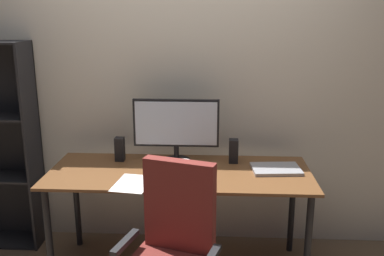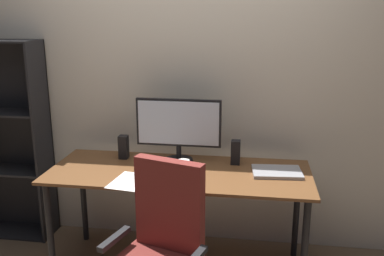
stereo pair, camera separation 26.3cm
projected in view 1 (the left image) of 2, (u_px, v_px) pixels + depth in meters
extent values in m
cube|color=beige|center=(185.00, 77.00, 3.23)|extent=(6.40, 0.10, 2.60)
cube|color=brown|center=(180.00, 172.00, 2.88)|extent=(1.76, 0.69, 0.02)
cylinder|color=black|center=(49.00, 240.00, 2.75)|extent=(0.04, 0.04, 0.72)
cylinder|color=black|center=(308.00, 247.00, 2.66)|extent=(0.04, 0.04, 0.72)
cylinder|color=black|center=(77.00, 202.00, 3.29)|extent=(0.04, 0.04, 0.72)
cylinder|color=black|center=(292.00, 207.00, 3.21)|extent=(0.04, 0.04, 0.72)
cylinder|color=black|center=(176.00, 160.00, 3.07)|extent=(0.20, 0.20, 0.01)
cylinder|color=black|center=(176.00, 153.00, 3.06)|extent=(0.04, 0.04, 0.10)
cube|color=black|center=(176.00, 123.00, 3.00)|extent=(0.60, 0.03, 0.34)
cube|color=silver|center=(176.00, 124.00, 2.99)|extent=(0.57, 0.01, 0.31)
cube|color=silver|center=(167.00, 178.00, 2.74)|extent=(0.29, 0.11, 0.02)
cube|color=black|center=(200.00, 177.00, 2.74)|extent=(0.06, 0.10, 0.03)
cylinder|color=white|center=(184.00, 167.00, 2.84)|extent=(0.08, 0.08, 0.09)
cube|color=white|center=(192.00, 166.00, 2.84)|extent=(0.02, 0.01, 0.05)
cube|color=#99999E|center=(276.00, 169.00, 2.89)|extent=(0.34, 0.26, 0.02)
cube|color=black|center=(120.00, 149.00, 3.07)|extent=(0.06, 0.07, 0.17)
cube|color=black|center=(234.00, 151.00, 3.02)|extent=(0.06, 0.07, 0.17)
cube|color=white|center=(133.00, 183.00, 2.67)|extent=(0.25, 0.32, 0.00)
cube|color=maroon|center=(180.00, 205.00, 2.34)|extent=(0.40, 0.18, 0.52)
cube|color=#232326|center=(125.00, 242.00, 2.30)|extent=(0.11, 0.26, 0.03)
cube|color=black|center=(33.00, 148.00, 3.22)|extent=(0.02, 0.28, 1.58)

